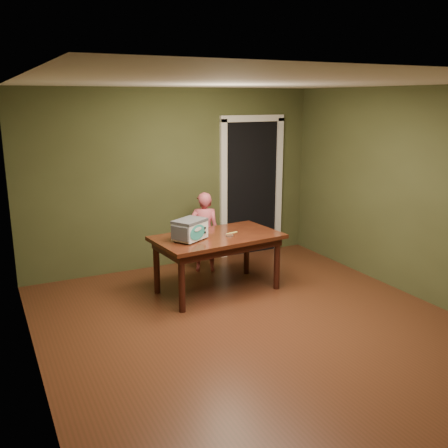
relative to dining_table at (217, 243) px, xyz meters
name	(u,v)px	position (x,y,z in m)	size (l,w,h in m)	color
floor	(258,329)	(-0.09, -1.21, -0.65)	(5.00, 5.00, 0.00)	#512717
room_shell	(261,174)	(-0.09, -1.21, 1.06)	(4.52, 5.02, 2.61)	#434A27
doorway	(242,186)	(1.21, 1.57, 0.41)	(1.10, 0.66, 2.25)	black
dining_table	(217,243)	(0.00, 0.00, 0.00)	(1.68, 1.05, 0.75)	#38170C
toy_oven	(190,229)	(-0.39, -0.04, 0.24)	(0.49, 0.45, 0.26)	#4C4F54
baking_pan	(229,235)	(0.12, -0.10, 0.11)	(0.10, 0.10, 0.02)	silver
spatula	(232,233)	(0.22, 0.02, 0.10)	(0.18, 0.03, 0.01)	#DBD85F
child	(204,232)	(0.17, 0.80, -0.07)	(0.43, 0.28, 1.17)	#CD5461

